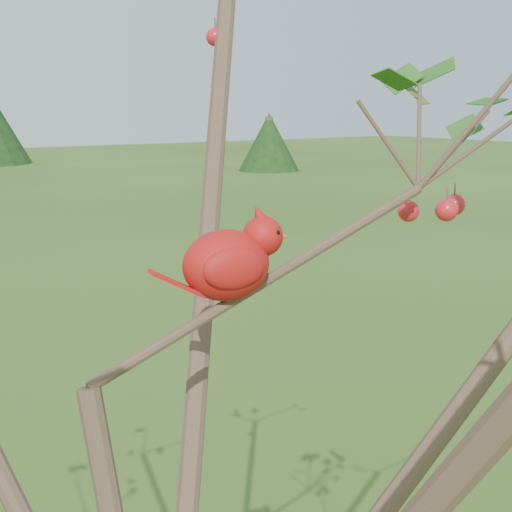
# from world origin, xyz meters

# --- Properties ---
(crabapple_tree) EXTENTS (2.35, 2.05, 2.95)m
(crabapple_tree) POSITION_xyz_m (0.03, -0.02, 2.12)
(crabapple_tree) COLOR #463326
(crabapple_tree) RESTS_ON ground
(cardinal) EXTENTS (0.23, 0.13, 0.16)m
(cardinal) POSITION_xyz_m (0.18, 0.08, 2.11)
(cardinal) COLOR red
(cardinal) RESTS_ON ground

